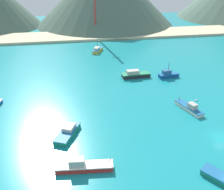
# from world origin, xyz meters

# --- Properties ---
(ground) EXTENTS (260.00, 280.00, 0.50)m
(ground) POSITION_xyz_m (0.00, 30.00, -0.25)
(ground) COLOR teal
(fishing_boat_1) EXTENTS (7.39, 2.97, 5.61)m
(fishing_boat_1) POSITION_xyz_m (0.98, 35.63, 1.02)
(fishing_boat_1) COLOR #14478C
(fishing_boat_1) RESTS_ON ground
(fishing_boat_3) EXTENTS (5.82, 8.40, 5.26)m
(fishing_boat_3) POSITION_xyz_m (-19.88, 69.35, 0.93)
(fishing_boat_3) COLOR gold
(fishing_boat_3) RESTS_ON ground
(fishing_boat_4) EXTENTS (4.95, 9.56, 2.47)m
(fishing_boat_4) POSITION_xyz_m (-1.75, 12.86, 0.79)
(fishing_boat_4) COLOR silver
(fishing_boat_4) RESTS_ON ground
(fishing_boat_6) EXTENTS (10.08, 3.56, 2.68)m
(fishing_boat_6) POSITION_xyz_m (-10.42, 37.74, 1.02)
(fishing_boat_6) COLOR #232328
(fishing_boat_6) RESTS_ON ground
(fishing_boat_8) EXTENTS (11.32, 3.60, 2.62)m
(fishing_boat_8) POSITION_xyz_m (-31.87, -4.67, 0.85)
(fishing_boat_8) COLOR red
(fishing_boat_8) RESTS_ON ground
(fishing_boat_9) EXTENTS (6.57, 9.20, 1.98)m
(fishing_boat_9) POSITION_xyz_m (-34.52, 7.12, 0.75)
(fishing_boat_9) COLOR #198466
(fishing_boat_9) RESTS_ON ground
(buoy_1) EXTENTS (0.64, 0.64, 0.64)m
(buoy_1) POSITION_xyz_m (2.64, 17.58, 0.11)
(buoy_1) COLOR silver
(buoy_1) RESTS_ON ground
(beach_strip) EXTENTS (247.00, 21.56, 1.20)m
(beach_strip) POSITION_xyz_m (0.00, 98.48, 0.60)
(beach_strip) COLOR beige
(beach_strip) RESTS_ON ground
(radio_tower) EXTENTS (3.64, 2.91, 36.40)m
(radio_tower) POSITION_xyz_m (-17.60, 96.00, 18.56)
(radio_tower) COLOR #B7332D
(radio_tower) RESTS_ON ground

